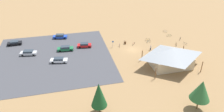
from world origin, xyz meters
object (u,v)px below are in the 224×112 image
bicycle_purple_trailside (119,45)px  car_silver_back_corner (28,53)px  bicycle_yellow_yard_center (147,39)px  bicycle_silver_edge_north (185,44)px  lot_sign (113,43)px  car_white_second_row (59,60)px  bicycle_blue_lone_east (125,43)px  bicycle_red_yard_left (134,44)px  trash_bin (125,43)px  bicycle_black_yard_front (180,39)px  bike_pavilion (171,56)px  pine_center (201,90)px  visitor_crossing_yard (151,47)px  pine_far_west (99,95)px  bicycle_orange_near_porch (176,44)px  car_green_front_row (65,48)px  car_blue_end_stall (60,36)px  bicycle_teal_near_sign (149,42)px  car_black_far_end (15,43)px  bicycle_white_mid_cluster (165,31)px  car_red_aisle_side (84,45)px  bicycle_green_back_row (169,35)px

bicycle_purple_trailside → car_silver_back_corner: (27.12, -0.89, 0.37)m
bicycle_yellow_yard_center → bicycle_silver_edge_north: (-10.54, 5.73, -0.04)m
lot_sign → car_white_second_row: (16.50, 5.39, -0.71)m
bicycle_blue_lone_east → bicycle_red_yard_left: bearing=147.6°
trash_bin → bicycle_black_yard_front: (-18.87, 1.16, -0.07)m
bike_pavilion → pine_center: bearing=81.6°
bike_pavilion → bicycle_purple_trailside: (10.00, -14.25, -2.64)m
pine_center → visitor_crossing_yard: 26.08m
pine_far_west → visitor_crossing_yard: bearing=-131.7°
lot_sign → bicycle_orange_near_porch: (-19.78, 3.47, -1.03)m
pine_far_west → car_green_front_row: bearing=-79.6°
bicycle_purple_trailside → bicycle_blue_lone_east: (-2.19, -1.60, -0.00)m
car_silver_back_corner → car_blue_end_stall: bearing=-133.5°
bicycle_teal_near_sign → car_black_far_end: (41.96, -8.48, 0.31)m
pine_center → car_silver_back_corner: (34.76, -31.23, -3.88)m
bike_pavilion → bicycle_white_mid_cluster: bike_pavilion is taller
bicycle_blue_lone_east → bike_pavilion: bearing=116.2°
car_silver_back_corner → visitor_crossing_yard: size_ratio=2.80×
car_red_aisle_side → bicycle_purple_trailside: bearing=169.0°
car_blue_end_stall → visitor_crossing_yard: (-26.37, 15.16, 0.14)m
bicycle_black_yard_front → visitor_crossing_yard: visitor_crossing_yard is taller
lot_sign → car_silver_back_corner: bearing=-2.1°
car_white_second_row → car_blue_end_stall: 16.04m
lot_sign → car_green_front_row: bearing=-4.5°
bicycle_blue_lone_east → bicycle_orange_near_porch: bearing=161.8°
bicycle_blue_lone_east → car_black_far_end: car_black_far_end is taller
bicycle_purple_trailside → bicycle_blue_lone_east: 2.71m
bicycle_teal_near_sign → bicycle_silver_edge_north: bearing=159.4°
lot_sign → pine_far_west: (9.27, 26.88, 3.06)m
bicycle_black_yard_front → visitor_crossing_yard: size_ratio=0.78×
bicycle_purple_trailside → car_red_aisle_side: (10.72, -2.08, 0.35)m
bicycle_purple_trailside → bicycle_red_yard_left: bearing=-179.6°
bicycle_green_back_row → visitor_crossing_yard: visitor_crossing_yard is taller
bicycle_teal_near_sign → visitor_crossing_yard: 5.19m
lot_sign → car_white_second_row: lot_sign is taller
pine_center → car_black_far_end: (39.71, -39.25, -3.93)m
bike_pavilion → car_black_far_end: 48.08m
bicycle_blue_lone_east → car_silver_back_corner: (29.31, 0.71, 0.37)m
bicycle_silver_edge_north → car_black_far_end: bearing=-13.4°
bike_pavilion → bicycle_black_yard_front: bearing=-127.6°
car_green_front_row → car_silver_back_corner: car_green_front_row is taller
car_blue_end_stall → car_black_far_end: size_ratio=1.12×
bicycle_blue_lone_east → bicycle_white_mid_cluster: bearing=-161.8°
bicycle_red_yard_left → car_red_aisle_side: bearing=-7.6°
bicycle_red_yard_left → car_blue_end_stall: bearing=-25.2°
car_blue_end_stall → car_white_second_row: bearing=87.3°
pine_center → car_green_front_row: 39.90m
bicycle_yellow_yard_center → bicycle_green_back_row: size_ratio=1.00×
car_silver_back_corner → visitor_crossing_yard: bearing=171.3°
bicycle_blue_lone_east → car_green_front_row: size_ratio=0.37×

